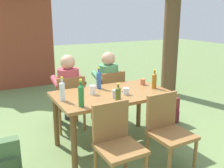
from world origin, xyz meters
name	(u,v)px	position (x,y,z in m)	size (l,w,h in m)	color
ground_plane	(112,145)	(0.00, 0.00, 0.00)	(24.00, 24.00, 0.00)	#6B844C
dining_table	(112,100)	(0.00, 0.00, 0.66)	(1.50, 0.88, 0.76)	olive
chair_far_right	(110,94)	(0.34, 0.74, 0.49)	(0.48, 0.48, 0.87)	olive
chair_far_left	(70,100)	(-0.34, 0.74, 0.49)	(0.46, 0.46, 0.87)	olive
chair_near_right	(167,128)	(0.33, -0.74, 0.49)	(0.45, 0.45, 0.87)	olive
chair_near_left	(116,140)	(-0.34, -0.74, 0.49)	(0.45, 0.45, 0.87)	olive
person_in_white_shirt	(106,83)	(0.34, 0.85, 0.66)	(0.47, 0.61, 1.18)	#4C935B
person_in_plaid_shirt	(67,88)	(-0.34, 0.85, 0.66)	(0.47, 0.61, 1.18)	#B7424C
bottle_olive	(118,94)	(-0.11, -0.36, 0.85)	(0.06, 0.06, 0.23)	#566623
bottle_clear	(62,90)	(-0.67, -0.01, 0.88)	(0.06, 0.06, 0.29)	white
bottle_amber	(154,80)	(0.62, -0.08, 0.87)	(0.06, 0.06, 0.27)	#996019
bottle_blue	(99,79)	(-0.06, 0.27, 0.89)	(0.06, 0.06, 0.30)	#2D56A3
bottle_green	(81,95)	(-0.54, -0.30, 0.89)	(0.06, 0.06, 0.31)	#287A38
cup_glass	(126,91)	(0.12, -0.15, 0.80)	(0.08, 0.08, 0.09)	silver
cup_white	(93,90)	(-0.25, 0.06, 0.81)	(0.08, 0.08, 0.12)	white
cup_steel	(115,94)	(-0.06, -0.21, 0.81)	(0.07, 0.07, 0.10)	#B2B7BC
cup_terracotta	(143,82)	(0.59, 0.15, 0.80)	(0.07, 0.07, 0.09)	#BC6B47
table_knife	(121,92)	(0.10, -0.05, 0.76)	(0.24, 0.03, 0.01)	silver
backpack_by_near_side	(168,111)	(1.18, 0.25, 0.21)	(0.33, 0.24, 0.43)	maroon
backpack_by_far_side	(7,158)	(-1.35, -0.05, 0.20)	(0.29, 0.20, 0.42)	#47663D
brick_kiosk	(12,23)	(-0.61, 4.29, 1.53)	(1.93, 1.62, 2.93)	brown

